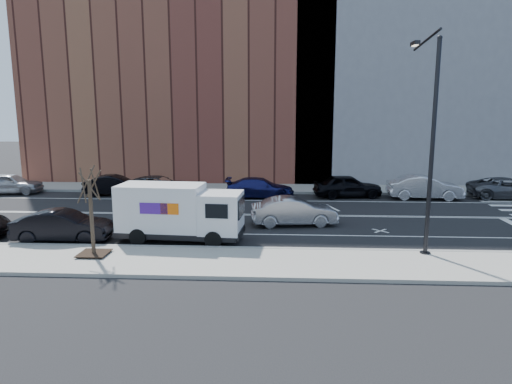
# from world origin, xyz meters

# --- Properties ---
(ground) EXTENTS (120.00, 120.00, 0.00)m
(ground) POSITION_xyz_m (0.00, 0.00, 0.00)
(ground) COLOR black
(ground) RESTS_ON ground
(sidewalk_near) EXTENTS (44.00, 3.60, 0.15)m
(sidewalk_near) POSITION_xyz_m (0.00, -8.80, 0.07)
(sidewalk_near) COLOR gray
(sidewalk_near) RESTS_ON ground
(sidewalk_far) EXTENTS (44.00, 3.60, 0.15)m
(sidewalk_far) POSITION_xyz_m (0.00, 8.80, 0.07)
(sidewalk_far) COLOR gray
(sidewalk_far) RESTS_ON ground
(curb_near) EXTENTS (44.00, 0.25, 0.17)m
(curb_near) POSITION_xyz_m (0.00, -7.00, 0.08)
(curb_near) COLOR gray
(curb_near) RESTS_ON ground
(curb_far) EXTENTS (44.00, 0.25, 0.17)m
(curb_far) POSITION_xyz_m (0.00, 7.00, 0.08)
(curb_far) COLOR gray
(curb_far) RESTS_ON ground
(road_markings) EXTENTS (40.00, 8.60, 0.01)m
(road_markings) POSITION_xyz_m (0.00, 0.00, 0.00)
(road_markings) COLOR white
(road_markings) RESTS_ON ground
(bldg_brick) EXTENTS (26.00, 10.00, 22.00)m
(bldg_brick) POSITION_xyz_m (-8.00, 15.60, 11.00)
(bldg_brick) COLOR brown
(bldg_brick) RESTS_ON ground
(bldg_concrete) EXTENTS (20.00, 10.00, 26.00)m
(bldg_concrete) POSITION_xyz_m (12.00, 15.60, 13.00)
(bldg_concrete) COLOR slate
(bldg_concrete) RESTS_ON ground
(streetlight) EXTENTS (0.44, 4.02, 9.34)m
(streetlight) POSITION_xyz_m (7.00, -6.91, 5.08)
(streetlight) COLOR black
(streetlight) RESTS_ON ground
(street_tree) EXTENTS (1.20, 1.20, 3.75)m
(street_tree) POSITION_xyz_m (-7.00, -8.40, 1.45)
(street_tree) COLOR black
(street_tree) RESTS_ON ground
(fedex_van) EXTENTS (6.06, 2.47, 2.71)m
(fedex_van) POSITION_xyz_m (-3.97, -5.60, 1.42)
(fedex_van) COLOR black
(fedex_van) RESTS_ON ground
(far_parked_a) EXTENTS (4.70, 2.30, 1.54)m
(far_parked_a) POSITION_xyz_m (-19.20, 5.91, 0.77)
(far_parked_a) COLOR #9D9DA2
(far_parked_a) RESTS_ON ground
(far_parked_b) EXTENTS (4.58, 1.99, 1.46)m
(far_parked_b) POSITION_xyz_m (-11.20, 5.78, 0.73)
(far_parked_b) COLOR black
(far_parked_b) RESTS_ON ground
(far_parked_c) EXTENTS (5.31, 2.54, 1.46)m
(far_parked_c) POSITION_xyz_m (-7.91, 5.55, 0.73)
(far_parked_c) COLOR #4F5257
(far_parked_c) RESTS_ON ground
(far_parked_d) EXTENTS (4.86, 2.03, 1.40)m
(far_parked_d) POSITION_xyz_m (-0.62, 5.46, 0.70)
(far_parked_d) COLOR navy
(far_parked_d) RESTS_ON ground
(far_parked_e) EXTENTS (4.99, 2.52, 1.63)m
(far_parked_e) POSITION_xyz_m (5.60, 5.87, 0.82)
(far_parked_e) COLOR black
(far_parked_e) RESTS_ON ground
(far_parked_f) EXTENTS (5.07, 1.93, 1.65)m
(far_parked_f) POSITION_xyz_m (10.87, 5.49, 0.83)
(far_parked_f) COLOR silver
(far_parked_f) RESTS_ON ground
(far_parked_g) EXTENTS (5.44, 2.79, 1.47)m
(far_parked_g) POSITION_xyz_m (16.80, 5.97, 0.73)
(far_parked_g) COLOR #484A50
(far_parked_g) RESTS_ON ground
(driving_sedan) EXTENTS (4.77, 2.20, 1.52)m
(driving_sedan) POSITION_xyz_m (1.56, -2.30, 0.76)
(driving_sedan) COLOR #9F9EA3
(driving_sedan) RESTS_ON ground
(near_parked_rear_a) EXTENTS (4.60, 1.83, 1.49)m
(near_parked_rear_a) POSITION_xyz_m (-9.46, -5.97, 0.75)
(near_parked_rear_a) COLOR black
(near_parked_rear_a) RESTS_ON ground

